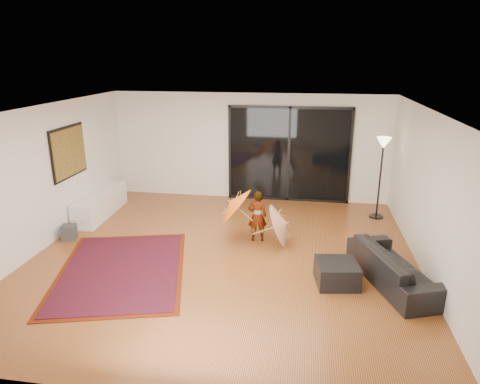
% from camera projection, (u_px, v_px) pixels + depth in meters
% --- Properties ---
extents(floor, '(7.00, 7.00, 0.00)m').
position_uv_depth(floor, '(224.00, 257.00, 7.96)').
color(floor, '#A05A2B').
rests_on(floor, ground).
extents(ceiling, '(7.00, 7.00, 0.00)m').
position_uv_depth(ceiling, '(222.00, 110.00, 7.13)').
color(ceiling, white).
rests_on(ceiling, wall_back).
extents(wall_back, '(7.00, 0.00, 7.00)m').
position_uv_depth(wall_back, '(249.00, 147.00, 10.84)').
color(wall_back, silver).
rests_on(wall_back, floor).
extents(wall_front, '(7.00, 0.00, 7.00)m').
position_uv_depth(wall_front, '(154.00, 290.00, 4.25)').
color(wall_front, silver).
rests_on(wall_front, floor).
extents(wall_left, '(0.00, 7.00, 7.00)m').
position_uv_depth(wall_left, '(41.00, 179.00, 8.07)').
color(wall_left, silver).
rests_on(wall_left, floor).
extents(wall_right, '(0.00, 7.00, 7.00)m').
position_uv_depth(wall_right, '(431.00, 197.00, 7.02)').
color(wall_right, silver).
rests_on(wall_right, floor).
extents(sliding_door, '(3.06, 0.07, 2.40)m').
position_uv_depth(sliding_door, '(289.00, 155.00, 10.70)').
color(sliding_door, black).
rests_on(sliding_door, wall_back).
extents(painting, '(0.04, 1.28, 1.08)m').
position_uv_depth(painting, '(69.00, 152.00, 8.91)').
color(painting, black).
rests_on(painting, wall_left).
extents(media_console, '(0.55, 1.98, 0.55)m').
position_uv_depth(media_console, '(101.00, 204.00, 9.95)').
color(media_console, white).
rests_on(media_console, floor).
extents(speaker, '(0.33, 0.33, 0.31)m').
position_uv_depth(speaker, '(69.00, 232.00, 8.66)').
color(speaker, '#424244').
rests_on(speaker, floor).
extents(persian_rug, '(2.79, 3.39, 0.02)m').
position_uv_depth(persian_rug, '(122.00, 270.00, 7.45)').
color(persian_rug, '#551807').
rests_on(persian_rug, floor).
extents(sofa, '(1.41, 2.14, 0.58)m').
position_uv_depth(sofa, '(395.00, 267.00, 6.97)').
color(sofa, black).
rests_on(sofa, floor).
extents(ottoman, '(0.75, 0.75, 0.37)m').
position_uv_depth(ottoman, '(337.00, 273.00, 6.97)').
color(ottoman, black).
rests_on(ottoman, floor).
extents(floor_lamp, '(0.32, 0.32, 1.86)m').
position_uv_depth(floor_lamp, '(382.00, 155.00, 9.45)').
color(floor_lamp, black).
rests_on(floor_lamp, floor).
extents(child, '(0.42, 0.32, 1.04)m').
position_uv_depth(child, '(257.00, 216.00, 8.50)').
color(child, '#999999').
rests_on(child, floor).
extents(parasol_orange, '(0.69, 0.88, 0.90)m').
position_uv_depth(parasol_orange, '(230.00, 205.00, 8.47)').
color(parasol_orange, '#ED5C0C').
rests_on(parasol_orange, child).
extents(parasol_white, '(0.52, 0.87, 0.93)m').
position_uv_depth(parasol_white, '(287.00, 221.00, 8.28)').
color(parasol_white, beige).
rests_on(parasol_white, floor).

